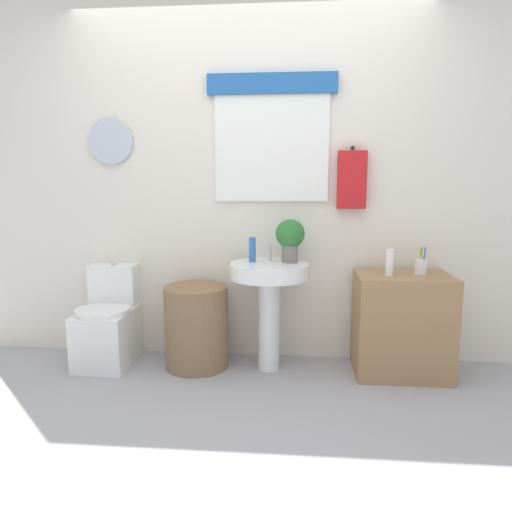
% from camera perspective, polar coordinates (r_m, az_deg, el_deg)
% --- Properties ---
extents(ground_plane, '(8.00, 8.00, 0.00)m').
position_cam_1_polar(ground_plane, '(2.61, -3.49, -20.81)').
color(ground_plane, '#A3A3A8').
extents(back_wall, '(4.40, 0.18, 2.60)m').
position_cam_1_polar(back_wall, '(3.40, -0.80, 9.24)').
color(back_wall, silver).
rests_on(back_wall, ground_plane).
extents(toilet, '(0.38, 0.51, 0.72)m').
position_cam_1_polar(toilet, '(3.55, -17.73, -8.12)').
color(toilet, white).
rests_on(toilet, ground_plane).
extents(laundry_hamper, '(0.45, 0.45, 0.58)m').
position_cam_1_polar(laundry_hamper, '(3.32, -7.39, -8.67)').
color(laundry_hamper, '#846647').
rests_on(laundry_hamper, ground_plane).
extents(pedestal_sink, '(0.54, 0.54, 0.75)m').
position_cam_1_polar(pedestal_sink, '(3.18, 1.63, -4.05)').
color(pedestal_sink, white).
rests_on(pedestal_sink, ground_plane).
extents(faucet, '(0.03, 0.03, 0.10)m').
position_cam_1_polar(faucet, '(3.25, 1.77, 0.32)').
color(faucet, silver).
rests_on(faucet, pedestal_sink).
extents(wooden_cabinet, '(0.62, 0.44, 0.69)m').
position_cam_1_polar(wooden_cabinet, '(3.31, 17.59, -8.08)').
color(wooden_cabinet, '#9E754C').
rests_on(wooden_cabinet, ground_plane).
extents(soap_bottle, '(0.05, 0.05, 0.17)m').
position_cam_1_polar(soap_bottle, '(3.18, -0.45, 0.81)').
color(soap_bottle, '#2D6BB7').
rests_on(soap_bottle, pedestal_sink).
extents(potted_plant, '(0.20, 0.20, 0.30)m').
position_cam_1_polar(potted_plant, '(3.17, 4.25, 2.37)').
color(potted_plant, slate).
rests_on(potted_plant, pedestal_sink).
extents(lotion_bottle, '(0.05, 0.05, 0.18)m').
position_cam_1_polar(lotion_bottle, '(3.15, 16.20, -0.77)').
color(lotion_bottle, white).
rests_on(lotion_bottle, wooden_cabinet).
extents(toothbrush_cup, '(0.08, 0.08, 0.19)m').
position_cam_1_polar(toothbrush_cup, '(3.27, 19.73, -1.23)').
color(toothbrush_cup, silver).
rests_on(toothbrush_cup, wooden_cabinet).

